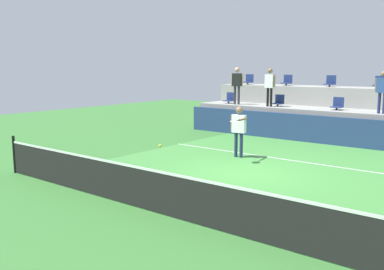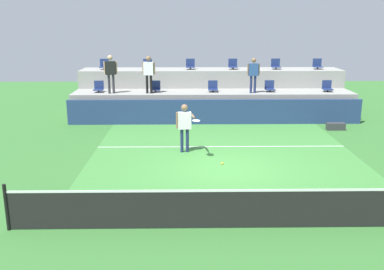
{
  "view_description": "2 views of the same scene",
  "coord_description": "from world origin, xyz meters",
  "px_view_note": "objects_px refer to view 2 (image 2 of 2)",
  "views": [
    {
      "loc": [
        6.16,
        -10.19,
        3.0
      ],
      "look_at": [
        -1.01,
        -1.14,
        1.15
      ],
      "focal_mm": 39.99,
      "sensor_mm": 36.0,
      "label": 1
    },
    {
      "loc": [
        -1.31,
        -12.72,
        4.46
      ],
      "look_at": [
        -1.11,
        -0.4,
        1.19
      ],
      "focal_mm": 40.45,
      "sensor_mm": 36.0,
      "label": 2
    }
  ],
  "objects_px": {
    "stadium_chair_lower_right": "(270,87)",
    "stadium_chair_upper_left": "(148,65)",
    "stadium_chair_upper_far_left": "(104,65)",
    "stadium_chair_upper_right": "(276,65)",
    "spectator_leaning_on_rail": "(111,70)",
    "tennis_ball": "(222,163)",
    "stadium_chair_upper_mid_right": "(233,65)",
    "spectator_in_grey": "(253,72)",
    "spectator_in_white": "(149,71)",
    "stadium_chair_lower_far_right": "(327,87)",
    "stadium_chair_lower_left": "(156,87)",
    "stadium_chair_lower_far_left": "(99,87)",
    "equipment_bag": "(336,126)",
    "stadium_chair_upper_mid_left": "(190,65)",
    "tennis_player": "(185,123)",
    "stadium_chair_lower_center": "(213,87)",
    "stadium_chair_upper_far_right": "(317,65)"
  },
  "relations": [
    {
      "from": "stadium_chair_lower_right",
      "to": "stadium_chair_upper_left",
      "type": "distance_m",
      "value": 6.14
    },
    {
      "from": "stadium_chair_upper_far_left",
      "to": "stadium_chair_upper_right",
      "type": "distance_m",
      "value": 8.58
    },
    {
      "from": "spectator_leaning_on_rail",
      "to": "tennis_ball",
      "type": "relative_size",
      "value": 25.38
    },
    {
      "from": "stadium_chair_upper_far_left",
      "to": "stadium_chair_upper_mid_right",
      "type": "relative_size",
      "value": 1.0
    },
    {
      "from": "stadium_chair_upper_mid_right",
      "to": "spectator_in_grey",
      "type": "bearing_deg",
      "value": -72.28
    },
    {
      "from": "spectator_in_white",
      "to": "stadium_chair_lower_far_right",
      "type": "bearing_deg",
      "value": 2.66
    },
    {
      "from": "stadium_chair_lower_left",
      "to": "stadium_chair_lower_right",
      "type": "distance_m",
      "value": 5.31
    },
    {
      "from": "spectator_leaning_on_rail",
      "to": "spectator_in_white",
      "type": "distance_m",
      "value": 1.71
    },
    {
      "from": "stadium_chair_lower_right",
      "to": "stadium_chair_upper_left",
      "type": "xyz_separation_m",
      "value": [
        -5.81,
        1.8,
        0.85
      ]
    },
    {
      "from": "stadium_chair_lower_far_left",
      "to": "spectator_leaning_on_rail",
      "type": "bearing_deg",
      "value": -30.37
    },
    {
      "from": "stadium_chair_upper_mid_right",
      "to": "stadium_chair_lower_right",
      "type": "bearing_deg",
      "value": -49.37
    },
    {
      "from": "stadium_chair_upper_far_left",
      "to": "tennis_ball",
      "type": "relative_size",
      "value": 7.65
    },
    {
      "from": "spectator_in_grey",
      "to": "tennis_ball",
      "type": "height_order",
      "value": "spectator_in_grey"
    },
    {
      "from": "spectator_in_grey",
      "to": "equipment_bag",
      "type": "relative_size",
      "value": 2.1
    },
    {
      "from": "stadium_chair_upper_left",
      "to": "spectator_in_grey",
      "type": "xyz_separation_m",
      "value": [
        4.97,
        -2.18,
        -0.11
      ]
    },
    {
      "from": "stadium_chair_lower_right",
      "to": "stadium_chair_upper_far_left",
      "type": "distance_m",
      "value": 8.22
    },
    {
      "from": "stadium_chair_upper_right",
      "to": "spectator_in_white",
      "type": "bearing_deg",
      "value": -160.56
    },
    {
      "from": "stadium_chair_upper_left",
      "to": "stadium_chair_upper_mid_left",
      "type": "xyz_separation_m",
      "value": [
        2.14,
        0.0,
        0.0
      ]
    },
    {
      "from": "stadium_chair_upper_right",
      "to": "spectator_in_grey",
      "type": "bearing_deg",
      "value": -123.68
    },
    {
      "from": "stadium_chair_upper_right",
      "to": "spectator_in_white",
      "type": "height_order",
      "value": "spectator_in_white"
    },
    {
      "from": "stadium_chair_upper_far_left",
      "to": "stadium_chair_upper_mid_right",
      "type": "height_order",
      "value": "same"
    },
    {
      "from": "stadium_chair_upper_far_left",
      "to": "tennis_player",
      "type": "xyz_separation_m",
      "value": [
        4.02,
        -7.29,
        -1.27
      ]
    },
    {
      "from": "equipment_bag",
      "to": "spectator_in_grey",
      "type": "bearing_deg",
      "value": 148.21
    },
    {
      "from": "stadium_chair_lower_right",
      "to": "stadium_chair_lower_far_right",
      "type": "xyz_separation_m",
      "value": [
        2.7,
        0.0,
        0.0
      ]
    },
    {
      "from": "stadium_chair_lower_center",
      "to": "spectator_leaning_on_rail",
      "type": "height_order",
      "value": "spectator_leaning_on_rail"
    },
    {
      "from": "stadium_chair_upper_far_left",
      "to": "tennis_ball",
      "type": "height_order",
      "value": "stadium_chair_upper_far_left"
    },
    {
      "from": "stadium_chair_lower_left",
      "to": "stadium_chair_upper_left",
      "type": "distance_m",
      "value": 2.05
    },
    {
      "from": "stadium_chair_upper_left",
      "to": "stadium_chair_lower_right",
      "type": "bearing_deg",
      "value": -17.21
    },
    {
      "from": "spectator_in_grey",
      "to": "stadium_chair_lower_center",
      "type": "bearing_deg",
      "value": 167.98
    },
    {
      "from": "stadium_chair_lower_far_right",
      "to": "stadium_chair_upper_right",
      "type": "bearing_deg",
      "value": 139.23
    },
    {
      "from": "stadium_chair_upper_left",
      "to": "spectator_in_grey",
      "type": "relative_size",
      "value": 0.33
    },
    {
      "from": "stadium_chair_lower_center",
      "to": "stadium_chair_lower_left",
      "type": "bearing_deg",
      "value": 180.0
    },
    {
      "from": "tennis_player",
      "to": "tennis_ball",
      "type": "distance_m",
      "value": 4.88
    },
    {
      "from": "stadium_chair_lower_right",
      "to": "stadium_chair_lower_left",
      "type": "bearing_deg",
      "value": 180.0
    },
    {
      "from": "stadium_chair_lower_center",
      "to": "spectator_in_white",
      "type": "xyz_separation_m",
      "value": [
        -2.93,
        -0.38,
        0.8
      ]
    },
    {
      "from": "stadium_chair_lower_right",
      "to": "spectator_leaning_on_rail",
      "type": "bearing_deg",
      "value": -176.99
    },
    {
      "from": "stadium_chair_upper_right",
      "to": "spectator_leaning_on_rail",
      "type": "height_order",
      "value": "spectator_leaning_on_rail"
    },
    {
      "from": "stadium_chair_lower_right",
      "to": "spectator_leaning_on_rail",
      "type": "distance_m",
      "value": 7.35
    },
    {
      "from": "stadium_chair_lower_far_left",
      "to": "spectator_in_white",
      "type": "distance_m",
      "value": 2.53
    },
    {
      "from": "stadium_chair_lower_right",
      "to": "equipment_bag",
      "type": "distance_m",
      "value": 3.63
    },
    {
      "from": "stadium_chair_lower_left",
      "to": "stadium_chair_upper_mid_left",
      "type": "relative_size",
      "value": 1.0
    },
    {
      "from": "stadium_chair_lower_far_right",
      "to": "tennis_player",
      "type": "xyz_separation_m",
      "value": [
        -6.65,
        -5.49,
        -0.42
      ]
    },
    {
      "from": "stadium_chair_lower_left",
      "to": "spectator_in_grey",
      "type": "xyz_separation_m",
      "value": [
        4.47,
        -0.38,
        0.74
      ]
    },
    {
      "from": "stadium_chair_lower_left",
      "to": "stadium_chair_upper_left",
      "type": "bearing_deg",
      "value": 105.53
    },
    {
      "from": "stadium_chair_upper_right",
      "to": "stadium_chair_upper_far_right",
      "type": "bearing_deg",
      "value": 0.0
    },
    {
      "from": "stadium_chair_lower_center",
      "to": "spectator_in_grey",
      "type": "relative_size",
      "value": 0.33
    },
    {
      "from": "stadium_chair_upper_far_left",
      "to": "stadium_chair_upper_mid_left",
      "type": "distance_m",
      "value": 4.3
    },
    {
      "from": "spectator_in_white",
      "to": "stadium_chair_upper_right",
      "type": "bearing_deg",
      "value": 19.44
    },
    {
      "from": "stadium_chair_lower_far_right",
      "to": "equipment_bag",
      "type": "bearing_deg",
      "value": -97.22
    },
    {
      "from": "stadium_chair_lower_far_left",
      "to": "stadium_chair_upper_left",
      "type": "height_order",
      "value": "stadium_chair_upper_left"
    }
  ]
}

